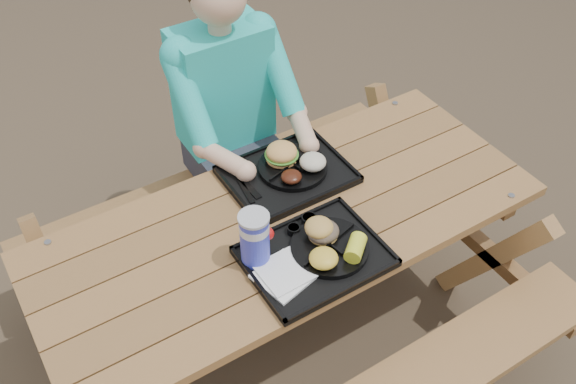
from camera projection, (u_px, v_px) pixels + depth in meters
ground at (288, 339)px, 2.77m from camera, size 60.00×60.00×0.00m
picnic_table at (288, 285)px, 2.51m from camera, size 1.80×1.49×0.75m
tray_near at (315, 257)px, 2.11m from camera, size 0.45×0.35×0.02m
tray_far at (287, 175)px, 2.40m from camera, size 0.45×0.35×0.02m
plate_near at (330, 247)px, 2.11m from camera, size 0.26×0.26×0.02m
plate_far at (293, 167)px, 2.40m from camera, size 0.26×0.26×0.02m
napkin_stack at (283, 275)px, 2.03m from camera, size 0.19×0.19×0.02m
soda_cup at (255, 240)px, 2.02m from camera, size 0.09×0.09×0.19m
condiment_bbq at (294, 230)px, 2.17m from camera, size 0.04×0.04×0.03m
condiment_mustard at (309, 220)px, 2.20m from camera, size 0.05×0.05×0.03m
sandwich at (323, 225)px, 2.10m from camera, size 0.10×0.10×0.11m
mac_cheese at (324, 258)px, 2.04m from camera, size 0.09×0.09×0.05m
corn_cob at (356, 248)px, 2.06m from camera, size 0.13×0.13×0.06m
cutlery_far at (249, 187)px, 2.33m from camera, size 0.03×0.14×0.01m
burger at (282, 149)px, 2.38m from camera, size 0.12×0.12×0.11m
baked_beans at (291, 177)px, 2.32m from camera, size 0.08×0.08×0.03m
potato_salad at (313, 162)px, 2.37m from camera, size 0.10×0.10×0.06m
diner at (228, 132)px, 2.78m from camera, size 0.48×0.84×1.28m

